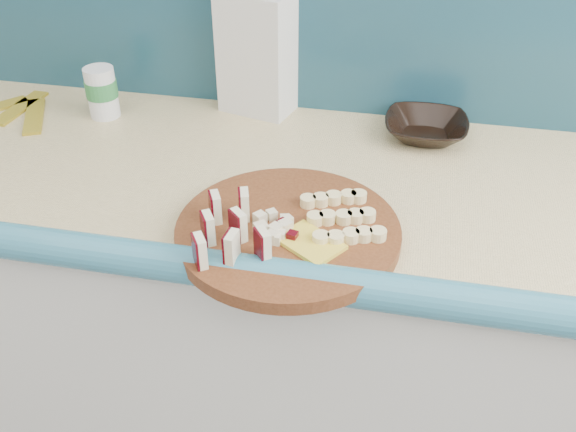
# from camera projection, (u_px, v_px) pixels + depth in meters

# --- Properties ---
(kitchen_counter) EXTENTS (2.20, 0.63, 0.91)m
(kitchen_counter) POSITION_uv_depth(u_px,v_px,m) (205.00, 329.00, 1.50)
(kitchen_counter) COLOR silver
(kitchen_counter) RESTS_ON ground
(cutting_board) EXTENTS (0.47, 0.47, 0.02)m
(cutting_board) POSITION_uv_depth(u_px,v_px,m) (288.00, 232.00, 1.03)
(cutting_board) COLOR #4B2410
(cutting_board) RESTS_ON kitchen_counter
(apple_wedges) EXTENTS (0.12, 0.16, 0.05)m
(apple_wedges) POSITION_uv_depth(u_px,v_px,m) (228.00, 229.00, 0.98)
(apple_wedges) COLOR #F0E8C0
(apple_wedges) RESTS_ON cutting_board
(apple_chunks) EXTENTS (0.05, 0.06, 0.02)m
(apple_chunks) POSITION_uv_depth(u_px,v_px,m) (273.00, 223.00, 1.02)
(apple_chunks) COLOR beige
(apple_chunks) RESTS_ON cutting_board
(banana_slices) EXTENTS (0.15, 0.16, 0.02)m
(banana_slices) POSITION_uv_depth(u_px,v_px,m) (342.00, 217.00, 1.03)
(banana_slices) COLOR #F5DE96
(banana_slices) RESTS_ON cutting_board
(brown_bowl) EXTENTS (0.17, 0.17, 0.04)m
(brown_bowl) POSITION_uv_depth(u_px,v_px,m) (426.00, 128.00, 1.30)
(brown_bowl) COLOR black
(brown_bowl) RESTS_ON kitchen_counter
(flour_bag) EXTENTS (0.17, 0.14, 0.26)m
(flour_bag) POSITION_uv_depth(u_px,v_px,m) (258.00, 52.00, 1.36)
(flour_bag) COLOR silver
(flour_bag) RESTS_ON kitchen_counter
(canister) EXTENTS (0.07, 0.07, 0.11)m
(canister) POSITION_uv_depth(u_px,v_px,m) (102.00, 91.00, 1.36)
(canister) COLOR white
(canister) RESTS_ON kitchen_counter
(sponge) EXTENTS (0.12, 0.11, 0.03)m
(sponge) POSITION_uv_depth(u_px,v_px,m) (310.00, 249.00, 0.99)
(sponge) COLOR yellow
(sponge) RESTS_ON kitchen_counter
(banana_peel) EXTENTS (0.24, 0.20, 0.01)m
(banana_peel) POSITION_uv_depth(u_px,v_px,m) (14.00, 111.00, 1.41)
(banana_peel) COLOR gold
(banana_peel) RESTS_ON kitchen_counter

